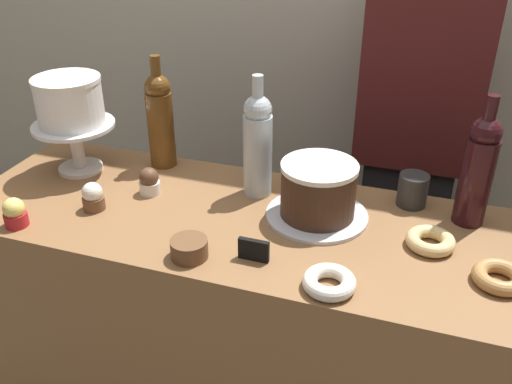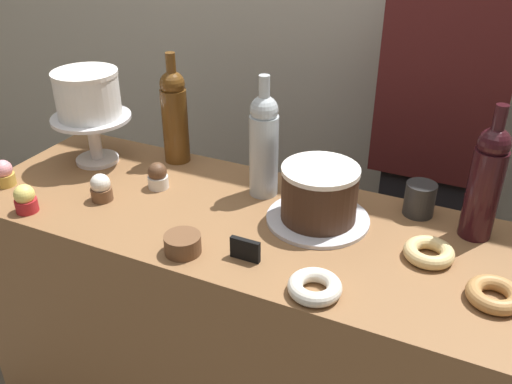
{
  "view_description": "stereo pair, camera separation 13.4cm",
  "coord_description": "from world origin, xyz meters",
  "px_view_note": "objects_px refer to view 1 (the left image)",
  "views": [
    {
      "loc": [
        0.37,
        -1.1,
        1.64
      ],
      "look_at": [
        0.0,
        0.0,
        0.98
      ],
      "focal_mm": 38.97,
      "sensor_mm": 36.0,
      "label": 1
    },
    {
      "loc": [
        0.5,
        -1.05,
        1.64
      ],
      "look_at": [
        0.0,
        0.0,
        0.98
      ],
      "focal_mm": 38.97,
      "sensor_mm": 36.0,
      "label": 2
    }
  ],
  "objects_px": {
    "wine_bottle_dark_red": "(478,169)",
    "donut_maple": "(499,277)",
    "cupcake_lemon": "(15,213)",
    "cupcake_vanilla": "(93,197)",
    "price_sign_chalkboard": "(254,250)",
    "donut_sugar": "(329,282)",
    "cookie_stack": "(189,248)",
    "wine_bottle_clear": "(258,144)",
    "wine_bottle_amber": "(160,119)",
    "cake_stand_pedestal": "(76,139)",
    "donut_glazed": "(430,241)",
    "white_layer_cake": "(69,101)",
    "cupcake_chocolate": "(149,182)",
    "barista_figure": "(411,160)",
    "coffee_cup_ceramic": "(413,190)",
    "chocolate_round_cake": "(318,189)"
  },
  "relations": [
    {
      "from": "cake_stand_pedestal",
      "to": "wine_bottle_dark_red",
      "type": "height_order",
      "value": "wine_bottle_dark_red"
    },
    {
      "from": "wine_bottle_amber",
      "to": "donut_maple",
      "type": "bearing_deg",
      "value": -17.0
    },
    {
      "from": "cupcake_vanilla",
      "to": "cookie_stack",
      "type": "xyz_separation_m",
      "value": [
        0.32,
        -0.11,
        -0.01
      ]
    },
    {
      "from": "white_layer_cake",
      "to": "cupcake_chocolate",
      "type": "bearing_deg",
      "value": -12.83
    },
    {
      "from": "wine_bottle_clear",
      "to": "coffee_cup_ceramic",
      "type": "height_order",
      "value": "wine_bottle_clear"
    },
    {
      "from": "cake_stand_pedestal",
      "to": "cupcake_vanilla",
      "type": "relative_size",
      "value": 3.07
    },
    {
      "from": "cookie_stack",
      "to": "price_sign_chalkboard",
      "type": "xyz_separation_m",
      "value": [
        0.14,
        0.04,
        0.0
      ]
    },
    {
      "from": "donut_sugar",
      "to": "donut_maple",
      "type": "height_order",
      "value": "same"
    },
    {
      "from": "cupcake_vanilla",
      "to": "barista_figure",
      "type": "height_order",
      "value": "barista_figure"
    },
    {
      "from": "wine_bottle_clear",
      "to": "donut_maple",
      "type": "distance_m",
      "value": 0.65
    },
    {
      "from": "cake_stand_pedestal",
      "to": "donut_sugar",
      "type": "bearing_deg",
      "value": -20.56
    },
    {
      "from": "cupcake_vanilla",
      "to": "donut_glazed",
      "type": "distance_m",
      "value": 0.83
    },
    {
      "from": "wine_bottle_dark_red",
      "to": "cupcake_lemon",
      "type": "bearing_deg",
      "value": -160.34
    },
    {
      "from": "cake_stand_pedestal",
      "to": "cupcake_chocolate",
      "type": "bearing_deg",
      "value": -12.83
    },
    {
      "from": "donut_sugar",
      "to": "cake_stand_pedestal",
      "type": "bearing_deg",
      "value": 159.44
    },
    {
      "from": "wine_bottle_amber",
      "to": "donut_sugar",
      "type": "relative_size",
      "value": 2.91
    },
    {
      "from": "wine_bottle_clear",
      "to": "donut_glazed",
      "type": "height_order",
      "value": "wine_bottle_clear"
    },
    {
      "from": "chocolate_round_cake",
      "to": "cupcake_lemon",
      "type": "bearing_deg",
      "value": -158.32
    },
    {
      "from": "cupcake_chocolate",
      "to": "price_sign_chalkboard",
      "type": "distance_m",
      "value": 0.41
    },
    {
      "from": "wine_bottle_clear",
      "to": "price_sign_chalkboard",
      "type": "xyz_separation_m",
      "value": [
        0.09,
        -0.29,
        -0.12
      ]
    },
    {
      "from": "donut_maple",
      "to": "cupcake_lemon",
      "type": "bearing_deg",
      "value": -172.97
    },
    {
      "from": "cake_stand_pedestal",
      "to": "wine_bottle_clear",
      "type": "height_order",
      "value": "wine_bottle_clear"
    },
    {
      "from": "wine_bottle_amber",
      "to": "wine_bottle_clear",
      "type": "height_order",
      "value": "same"
    },
    {
      "from": "donut_sugar",
      "to": "cookie_stack",
      "type": "distance_m",
      "value": 0.32
    },
    {
      "from": "cake_stand_pedestal",
      "to": "donut_sugar",
      "type": "height_order",
      "value": "cake_stand_pedestal"
    },
    {
      "from": "white_layer_cake",
      "to": "donut_glazed",
      "type": "distance_m",
      "value": 1.01
    },
    {
      "from": "cookie_stack",
      "to": "donut_maple",
      "type": "bearing_deg",
      "value": 10.47
    },
    {
      "from": "wine_bottle_dark_red",
      "to": "donut_maple",
      "type": "height_order",
      "value": "wine_bottle_dark_red"
    },
    {
      "from": "white_layer_cake",
      "to": "donut_sugar",
      "type": "height_order",
      "value": "white_layer_cake"
    },
    {
      "from": "donut_sugar",
      "to": "cookie_stack",
      "type": "height_order",
      "value": "cookie_stack"
    },
    {
      "from": "wine_bottle_dark_red",
      "to": "coffee_cup_ceramic",
      "type": "bearing_deg",
      "value": 164.64
    },
    {
      "from": "cupcake_chocolate",
      "to": "donut_maple",
      "type": "height_order",
      "value": "cupcake_chocolate"
    },
    {
      "from": "wine_bottle_clear",
      "to": "price_sign_chalkboard",
      "type": "bearing_deg",
      "value": -73.11
    },
    {
      "from": "cake_stand_pedestal",
      "to": "wine_bottle_clear",
      "type": "relative_size",
      "value": 0.7
    },
    {
      "from": "price_sign_chalkboard",
      "to": "cupcake_vanilla",
      "type": "bearing_deg",
      "value": 170.47
    },
    {
      "from": "cupcake_vanilla",
      "to": "price_sign_chalkboard",
      "type": "height_order",
      "value": "cupcake_vanilla"
    },
    {
      "from": "cupcake_vanilla",
      "to": "coffee_cup_ceramic",
      "type": "xyz_separation_m",
      "value": [
        0.77,
        0.28,
        0.01
      ]
    },
    {
      "from": "price_sign_chalkboard",
      "to": "coffee_cup_ceramic",
      "type": "distance_m",
      "value": 0.47
    },
    {
      "from": "wine_bottle_amber",
      "to": "cupcake_lemon",
      "type": "height_order",
      "value": "wine_bottle_amber"
    },
    {
      "from": "cupcake_chocolate",
      "to": "cupcake_vanilla",
      "type": "distance_m",
      "value": 0.15
    },
    {
      "from": "wine_bottle_clear",
      "to": "barista_figure",
      "type": "bearing_deg",
      "value": 51.95
    },
    {
      "from": "cake_stand_pedestal",
      "to": "wine_bottle_amber",
      "type": "height_order",
      "value": "wine_bottle_amber"
    },
    {
      "from": "cupcake_vanilla",
      "to": "barista_figure",
      "type": "bearing_deg",
      "value": 42.94
    },
    {
      "from": "donut_glazed",
      "to": "cookie_stack",
      "type": "xyz_separation_m",
      "value": [
        -0.51,
        -0.21,
        0.01
      ]
    },
    {
      "from": "white_layer_cake",
      "to": "cupcake_chocolate",
      "type": "distance_m",
      "value": 0.32
    },
    {
      "from": "white_layer_cake",
      "to": "wine_bottle_dark_red",
      "type": "xyz_separation_m",
      "value": [
        1.07,
        0.07,
        -0.07
      ]
    },
    {
      "from": "cupcake_lemon",
      "to": "donut_glazed",
      "type": "bearing_deg",
      "value": 13.34
    },
    {
      "from": "cupcake_lemon",
      "to": "cookie_stack",
      "type": "bearing_deg",
      "value": 2.01
    },
    {
      "from": "chocolate_round_cake",
      "to": "cupcake_vanilla",
      "type": "height_order",
      "value": "chocolate_round_cake"
    },
    {
      "from": "cupcake_chocolate",
      "to": "cupcake_lemon",
      "type": "relative_size",
      "value": 1.0
    }
  ]
}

